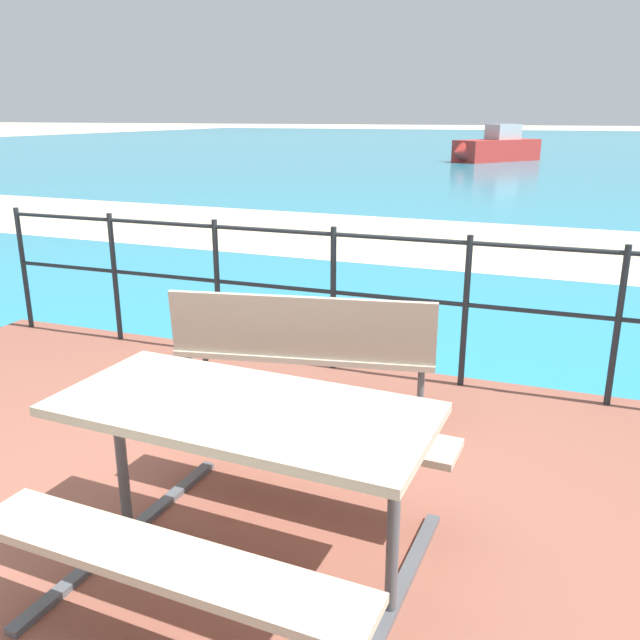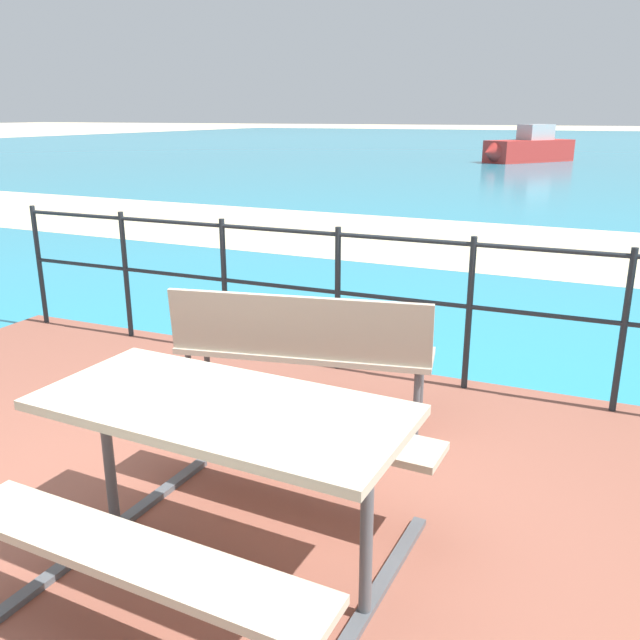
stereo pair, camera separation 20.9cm
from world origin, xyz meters
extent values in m
plane|color=beige|center=(0.00, 0.00, 0.00)|extent=(240.00, 240.00, 0.00)
cube|color=brown|center=(0.00, 0.00, 0.03)|extent=(6.40, 5.20, 0.06)
cube|color=teal|center=(0.00, 40.00, 0.01)|extent=(90.00, 90.00, 0.01)
cube|color=beige|center=(0.00, 8.37, 0.01)|extent=(54.09, 5.53, 0.01)
cube|color=#BCAD93|center=(0.46, 0.06, 0.82)|extent=(1.55, 0.78, 0.04)
cube|color=#BCAD93|center=(0.43, -0.50, 0.50)|extent=(1.52, 0.34, 0.04)
cube|color=#BCAD93|center=(0.49, 0.61, 0.50)|extent=(1.52, 0.34, 0.04)
cylinder|color=#4C5156|center=(-0.17, 0.09, 0.44)|extent=(0.05, 0.05, 0.76)
cube|color=#4C5156|center=(-0.17, 0.09, 0.07)|extent=(0.13, 1.37, 0.03)
cylinder|color=#4C5156|center=(1.09, 0.02, 0.44)|extent=(0.05, 0.05, 0.76)
cube|color=#4C5156|center=(1.09, 0.02, 0.07)|extent=(0.13, 1.37, 0.03)
cube|color=tan|center=(0.13, 1.57, 0.51)|extent=(1.66, 0.69, 0.04)
cube|color=tan|center=(0.16, 1.39, 0.73)|extent=(1.60, 0.36, 0.39)
cylinder|color=#4C5156|center=(0.82, 1.85, 0.29)|extent=(0.04, 0.04, 0.45)
cylinder|color=#4C5156|center=(0.87, 1.55, 0.29)|extent=(0.04, 0.04, 0.45)
cylinder|color=#4C5156|center=(-0.61, 1.59, 0.29)|extent=(0.04, 0.04, 0.45)
cylinder|color=#4C5156|center=(-0.56, 1.29, 0.29)|extent=(0.04, 0.04, 0.45)
cylinder|color=#1E2328|center=(-2.95, 2.45, 0.61)|extent=(0.04, 0.04, 1.09)
cylinder|color=#1E2328|center=(-1.97, 2.45, 0.61)|extent=(0.04, 0.04, 1.09)
cylinder|color=#1E2328|center=(-0.98, 2.45, 0.61)|extent=(0.04, 0.04, 1.09)
cylinder|color=#1E2328|center=(0.00, 2.45, 0.61)|extent=(0.04, 0.04, 1.09)
cylinder|color=#1E2328|center=(0.98, 2.45, 0.61)|extent=(0.04, 0.04, 1.09)
cylinder|color=#1E2328|center=(1.97, 2.45, 0.61)|extent=(0.04, 0.04, 1.09)
cylinder|color=#1E2328|center=(0.00, 2.45, 1.10)|extent=(5.90, 0.03, 0.03)
cylinder|color=#1E2328|center=(0.00, 2.45, 0.66)|extent=(5.90, 0.03, 0.03)
cube|color=red|center=(-1.50, 27.63, 0.45)|extent=(3.41, 4.00, 0.88)
cube|color=#A5A8AD|center=(-1.32, 27.87, 1.20)|extent=(1.49, 1.61, 0.62)
cone|color=red|center=(-2.81, 25.81, 0.45)|extent=(0.94, 0.87, 0.79)
camera|label=1|loc=(1.59, -2.09, 1.94)|focal=37.35mm
camera|label=2|loc=(1.78, -2.01, 1.94)|focal=37.35mm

